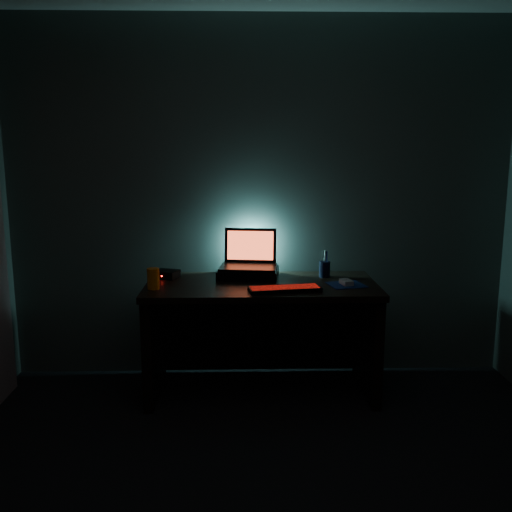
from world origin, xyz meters
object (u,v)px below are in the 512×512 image
at_px(juice_glass, 153,279).
at_px(router, 166,274).
at_px(keyboard, 285,289).
at_px(pen_cup, 325,269).
at_px(laptop, 249,258).
at_px(mouse, 346,282).

xyz_separation_m(juice_glass, router, (0.04, 0.30, -0.04)).
bearing_deg(keyboard, pen_cup, 42.95).
relative_size(pen_cup, juice_glass, 0.81).
bearing_deg(juice_glass, router, 82.19).
height_order(laptop, pen_cup, laptop).
bearing_deg(laptop, juice_glass, -142.09).
bearing_deg(mouse, pen_cup, 101.13).
height_order(pen_cup, router, pen_cup).
bearing_deg(laptop, pen_cup, 0.63).
bearing_deg(router, juice_glass, -76.24).
distance_m(laptop, juice_glass, 0.71).
distance_m(laptop, mouse, 0.69).
distance_m(keyboard, juice_glass, 0.82).
distance_m(laptop, router, 0.57).
distance_m(pen_cup, router, 1.08).
bearing_deg(pen_cup, laptop, 173.58).
height_order(keyboard, juice_glass, juice_glass).
xyz_separation_m(laptop, keyboard, (0.21, -0.44, -0.11)).
xyz_separation_m(laptop, router, (-0.56, -0.06, -0.09)).
height_order(keyboard, router, router).
distance_m(keyboard, mouse, 0.43).
relative_size(laptop, router, 2.15).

